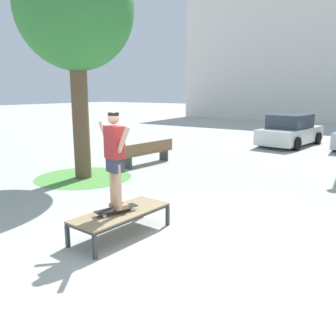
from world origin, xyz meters
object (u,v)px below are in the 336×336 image
skater (115,154)px  tree_near_left (75,9)px  skateboard (116,209)px  skate_box (121,214)px  car_white (290,131)px  park_bench (148,152)px

skater → tree_near_left: bearing=144.7°
skater → skateboard: bearing=-107.2°
skate_box → skater: bearing=-93.4°
car_white → park_bench: bearing=-110.7°
park_bench → skater: bearing=-57.0°
skate_box → skateboard: size_ratio=2.36×
skater → car_white: (-0.73, 13.08, -0.84)m
skate_box → park_bench: 6.49m
skateboard → park_bench: park_bench is taller
skater → park_bench: bearing=123.0°
tree_near_left → car_white: 11.54m
skateboard → car_white: size_ratio=0.19×
skate_box → tree_near_left: bearing=145.8°
skater → park_bench: skater is taller
skater → car_white: skater is taller
skateboard → skater: bearing=72.8°
skater → tree_near_left: size_ratio=0.26×
skate_box → tree_near_left: tree_near_left is taller
skater → park_bench: 6.67m
skate_box → tree_near_left: (-3.98, 2.71, 4.41)m
car_white → skater: bearing=-86.8°
skateboard → park_bench: size_ratio=0.34×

